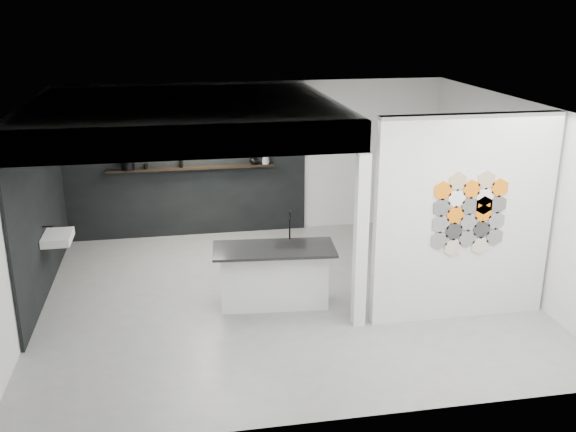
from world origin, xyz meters
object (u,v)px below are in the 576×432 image
Objects in this scene: glass_bowl at (266,161)px; glass_vase at (266,160)px; utensil_cup at (146,166)px; wall_basin at (58,238)px; kettle at (254,161)px; kitchen_island at (274,275)px; bottle_dark at (181,163)px; stockpot at (128,165)px; partition_panel at (464,219)px.

glass_bowl is 0.03m from glass_vase.
glass_vase is at bearing 0.00° from utensil_cup.
kettle reaches higher than wall_basin.
utensil_cup is (1.24, 2.07, 0.52)m from wall_basin.
glass_vase is (3.39, 2.07, 0.55)m from wall_basin.
utensil_cup is at bearing 166.38° from kettle.
kitchen_island is at bearing -106.00° from kettle.
glass_vase is at bearing 31.35° from wall_basin.
bottle_dark reaches higher than kettle.
wall_basin is at bearing -114.36° from stockpot.
glass_bowl is (0.35, 3.08, 0.91)m from kitchen_island.
bottle_dark is (-1.53, 0.00, 0.04)m from glass_bowl.
kettle is 1.00× the size of bottle_dark.
partition_panel reaches higher than wall_basin.
partition_panel reaches higher than glass_bowl.
partition_panel reaches higher than glass_vase.
stockpot is 1.36× the size of bottle_dark.
partition_panel reaches higher than kettle.
glass_bowl is (3.39, 2.07, 0.52)m from wall_basin.
partition_panel is 5.78m from wall_basin.
utensil_cup reaches higher than wall_basin.
glass_vase is (-2.08, 3.87, -0.00)m from partition_panel.
kettle is 1.28× the size of glass_bowl.
stockpot is (0.93, 2.07, 0.56)m from wall_basin.
partition_panel reaches higher than bottle_dark.
utensil_cup is at bearing 137.56° from partition_panel.
glass_vase is at bearing 0.00° from bottle_dark.
partition_panel is at bearing -61.77° from glass_bowl.
kitchen_island is at bearing -96.40° from glass_bowl.
wall_basin is 6.61× the size of utensil_cup.
bottle_dark is 1.83× the size of utensil_cup.
glass_bowl is (2.46, 0.00, -0.05)m from stockpot.
utensil_cup is (-2.15, 0.00, -0.03)m from glass_vase.
glass_vase reaches higher than glass_bowl.
kettle is 0.22m from glass_vase.
wall_basin is at bearing -148.65° from glass_bowl.
bottle_dark reaches higher than kitchen_island.
glass_bowl is at bearing 31.35° from wall_basin.
stockpot is 2.46m from glass_bowl.
bottle_dark is (-1.18, 3.08, 0.94)m from kitchen_island.
stockpot is 1.74× the size of glass_bowl.
partition_panel is 5.73m from utensil_cup.
stockpot is at bearing 139.53° from partition_panel.
bottle_dark is at bearing 47.98° from wall_basin.
kettle is at bearing 33.06° from wall_basin.
kitchen_island is 11.60× the size of glass_vase.
bottle_dark is (1.86, 2.07, 0.55)m from wall_basin.
stockpot is (-4.53, 3.87, 0.01)m from partition_panel.
utensil_cup is (-1.81, 3.08, 0.91)m from kitchen_island.
utensil_cup is at bearing 125.42° from kitchen_island.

